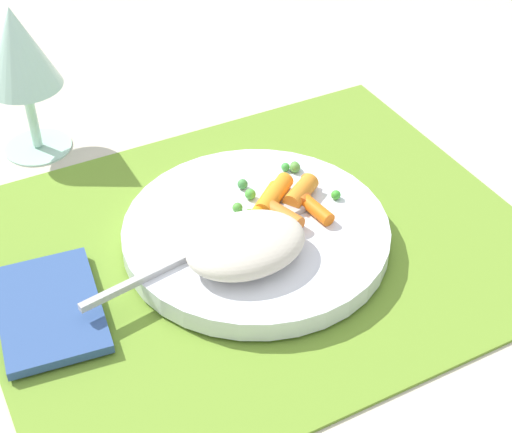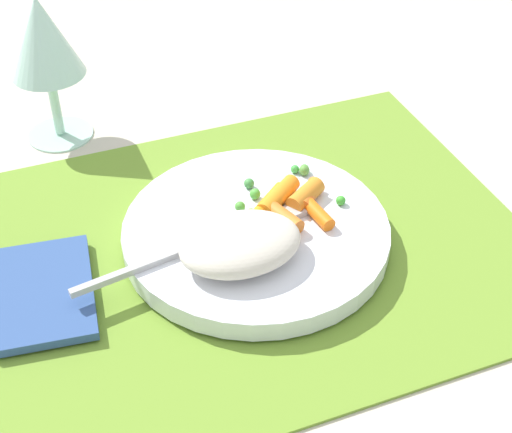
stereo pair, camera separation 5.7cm
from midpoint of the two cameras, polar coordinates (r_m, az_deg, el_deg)
ground_plane at (r=0.68m, az=-2.37°, el=-2.30°), size 2.40×2.40×0.00m
placemat at (r=0.68m, az=-2.38°, el=-2.11°), size 0.47×0.38×0.01m
plate at (r=0.67m, az=-2.41°, el=-1.34°), size 0.23×0.23×0.02m
rice_mound at (r=0.63m, az=-3.33°, el=-2.16°), size 0.10×0.08×0.03m
carrot_portion at (r=0.68m, az=0.06°, el=1.18°), size 0.08×0.07×0.02m
pea_scatter at (r=0.70m, az=-1.40°, el=1.62°), size 0.10×0.09×0.01m
fork at (r=0.65m, az=-5.20°, el=-1.86°), size 0.21×0.05×0.01m
wine_glass at (r=0.79m, az=-19.04°, el=11.22°), size 0.07×0.07×0.15m
napkin at (r=0.65m, az=-17.43°, el=-6.40°), size 0.09×0.13×0.01m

